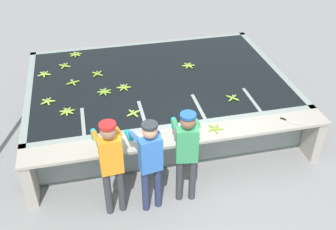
{
  "coord_description": "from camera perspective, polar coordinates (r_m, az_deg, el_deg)",
  "views": [
    {
      "loc": [
        -1.31,
        -4.52,
        4.68
      ],
      "look_at": [
        0.0,
        1.18,
        0.6
      ],
      "focal_mm": 42.0,
      "sensor_mm": 36.0,
      "label": 1
    }
  ],
  "objects": [
    {
      "name": "banana_bunch_ledge_0",
      "position": [
        6.39,
        6.87,
        -1.93
      ],
      "size": [
        0.28,
        0.27,
        0.08
      ],
      "color": "#7FAD33",
      "rests_on": "work_ledge"
    },
    {
      "name": "work_ledge",
      "position": [
        6.37,
        1.93,
        -4.62
      ],
      "size": [
        5.01,
        0.45,
        0.86
      ],
      "color": "#A8A393",
      "rests_on": "ground"
    },
    {
      "name": "banana_bunch_floating_10",
      "position": [
        8.2,
        2.99,
        7.18
      ],
      "size": [
        0.28,
        0.27,
        0.08
      ],
      "color": "#8CB738",
      "rests_on": "wash_tank"
    },
    {
      "name": "banana_bunch_floating_9",
      "position": [
        8.25,
        -17.54,
        5.67
      ],
      "size": [
        0.28,
        0.27,
        0.08
      ],
      "color": "#9EC642",
      "rests_on": "wash_tank"
    },
    {
      "name": "worker_0",
      "position": [
        5.61,
        -8.28,
        -6.45
      ],
      "size": [
        0.43,
        0.73,
        1.65
      ],
      "color": "#38383D",
      "rests_on": "ground"
    },
    {
      "name": "banana_bunch_floating_5",
      "position": [
        7.38,
        -9.22,
        3.35
      ],
      "size": [
        0.28,
        0.28,
        0.08
      ],
      "color": "#75A333",
      "rests_on": "wash_tank"
    },
    {
      "name": "banana_bunch_floating_8",
      "position": [
        7.2,
        9.35,
        2.46
      ],
      "size": [
        0.24,
        0.24,
        0.08
      ],
      "color": "#7FAD33",
      "rests_on": "wash_tank"
    },
    {
      "name": "banana_bunch_floating_3",
      "position": [
        6.72,
        -5.05,
        0.26
      ],
      "size": [
        0.27,
        0.27,
        0.08
      ],
      "color": "#9EC642",
      "rests_on": "wash_tank"
    },
    {
      "name": "knife_0",
      "position": [
        6.84,
        16.92,
        -0.73
      ],
      "size": [
        0.26,
        0.27,
        0.02
      ],
      "color": "silver",
      "rests_on": "work_ledge"
    },
    {
      "name": "banana_bunch_floating_4",
      "position": [
        8.89,
        -13.24,
        8.56
      ],
      "size": [
        0.28,
        0.28,
        0.08
      ],
      "color": "#7FAD33",
      "rests_on": "wash_tank"
    },
    {
      "name": "banana_bunch_floating_0",
      "position": [
        7.8,
        -13.63,
        4.61
      ],
      "size": [
        0.28,
        0.28,
        0.08
      ],
      "color": "#7FAD33",
      "rests_on": "wash_tank"
    },
    {
      "name": "banana_bunch_floating_6",
      "position": [
        7.33,
        -17.06,
        1.9
      ],
      "size": [
        0.27,
        0.28,
        0.08
      ],
      "color": "#9EC642",
      "rests_on": "wash_tank"
    },
    {
      "name": "banana_bunch_floating_2",
      "position": [
        8.0,
        -10.21,
        5.9
      ],
      "size": [
        0.23,
        0.23,
        0.08
      ],
      "color": "#7FAD33",
      "rests_on": "wash_tank"
    },
    {
      "name": "banana_bunch_floating_1",
      "position": [
        8.46,
        -14.78,
        6.93
      ],
      "size": [
        0.26,
        0.26,
        0.08
      ],
      "color": "#8CB738",
      "rests_on": "wash_tank"
    },
    {
      "name": "knife_1",
      "position": [
        6.21,
        -1.9,
        -3.0
      ],
      "size": [
        0.35,
        0.11,
        0.02
      ],
      "color": "silver",
      "rests_on": "work_ledge"
    },
    {
      "name": "banana_bunch_floating_7",
      "position": [
        6.96,
        -14.44,
        0.5
      ],
      "size": [
        0.28,
        0.28,
        0.08
      ],
      "color": "#8CB738",
      "rests_on": "wash_tank"
    },
    {
      "name": "worker_1",
      "position": [
        5.64,
        -2.64,
        -6.32
      ],
      "size": [
        0.48,
        0.74,
        1.6
      ],
      "color": "navy",
      "rests_on": "ground"
    },
    {
      "name": "worker_2",
      "position": [
        5.77,
        2.73,
        -4.92
      ],
      "size": [
        0.48,
        0.74,
        1.63
      ],
      "color": "#38383D",
      "rests_on": "ground"
    },
    {
      "name": "ground_plane",
      "position": [
        6.63,
        2.32,
        -9.99
      ],
      "size": [
        80.0,
        80.0,
        0.0
      ],
      "primitive_type": "plane",
      "color": "gray",
      "rests_on": "ground"
    },
    {
      "name": "banana_bunch_floating_11",
      "position": [
        7.47,
        -6.43,
        4.0
      ],
      "size": [
        0.28,
        0.27,
        0.08
      ],
      "color": "#7FAD33",
      "rests_on": "wash_tank"
    },
    {
      "name": "wash_tank",
      "position": [
        8.01,
        -1.53,
        2.77
      ],
      "size": [
        5.01,
        3.4,
        0.86
      ],
      "color": "gray",
      "rests_on": "ground"
    }
  ]
}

